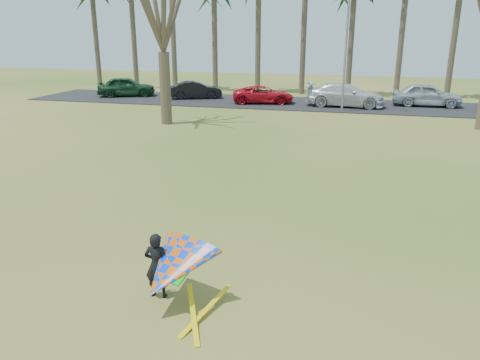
% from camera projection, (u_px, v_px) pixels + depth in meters
% --- Properties ---
extents(ground, '(100.00, 100.00, 0.00)m').
position_uv_depth(ground, '(221.00, 241.00, 12.52)').
color(ground, '#2C5813').
rests_on(ground, ground).
extents(parking_strip, '(46.00, 7.00, 0.06)m').
position_uv_depth(parking_strip, '(317.00, 104.00, 35.53)').
color(parking_strip, black).
rests_on(parking_strip, ground).
extents(bare_tree_left, '(6.60, 6.60, 9.70)m').
position_uv_depth(bare_tree_left, '(161.00, 2.00, 26.16)').
color(bare_tree_left, '#4C3C2E').
rests_on(bare_tree_left, ground).
extents(streetlight, '(2.28, 0.18, 8.00)m').
position_uv_depth(streetlight, '(349.00, 45.00, 30.89)').
color(streetlight, gray).
rests_on(streetlight, ground).
extents(car_0, '(5.11, 3.63, 1.62)m').
position_uv_depth(car_0, '(126.00, 86.00, 39.38)').
color(car_0, '#16381F').
rests_on(car_0, parking_strip).
extents(car_1, '(4.43, 3.03, 1.38)m').
position_uv_depth(car_1, '(196.00, 90.00, 38.12)').
color(car_1, black).
rests_on(car_1, parking_strip).
extents(car_2, '(5.01, 3.08, 1.29)m').
position_uv_depth(car_2, '(263.00, 95.00, 35.69)').
color(car_2, red).
rests_on(car_2, parking_strip).
extents(car_3, '(5.76, 2.52, 1.65)m').
position_uv_depth(car_3, '(345.00, 95.00, 34.07)').
color(car_3, silver).
rests_on(car_3, parking_strip).
extents(car_4, '(4.88, 1.99, 1.66)m').
position_uv_depth(car_4, '(427.00, 95.00, 34.20)').
color(car_4, '#A9B0B7').
rests_on(car_4, parking_strip).
extents(kite_flyer, '(2.13, 2.39, 2.02)m').
position_uv_depth(kite_flyer, '(171.00, 268.00, 9.37)').
color(kite_flyer, black).
rests_on(kite_flyer, ground).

